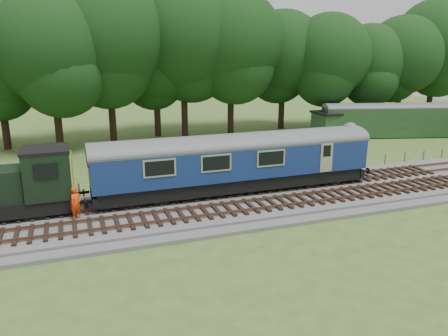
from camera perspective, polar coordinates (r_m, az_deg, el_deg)
name	(u,v)px	position (r m, az deg, el deg)	size (l,w,h in m)	color
ground	(219,206)	(26.81, -0.60, -5.02)	(120.00, 120.00, 0.00)	#405E22
ballast	(219,204)	(26.75, -0.60, -4.67)	(70.00, 7.00, 0.35)	#4C4C4F
track_north	(212,193)	(27.92, -1.55, -3.29)	(67.20, 2.40, 0.21)	black
track_south	(229,209)	(25.25, 0.59, -5.32)	(67.20, 2.40, 0.21)	black
fence	(199,185)	(30.87, -3.34, -2.30)	(64.00, 0.12, 1.00)	#6B6054
tree_line	(152,139)	(47.42, -9.37, 3.72)	(70.00, 8.00, 18.00)	black
dmu_railcar	(236,158)	(27.84, 1.57, 1.35)	(18.05, 2.86, 3.88)	black
worker	(76,203)	(24.94, -18.75, -4.36)	(0.66, 0.44, 1.82)	#FF470D
parked_coach	(388,118)	(51.01, 20.64, 6.07)	(14.32, 6.17, 3.62)	#1B3C1E
shed	(330,124)	(49.14, 13.73, 5.57)	(3.48, 3.48, 2.79)	#1B3C1E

